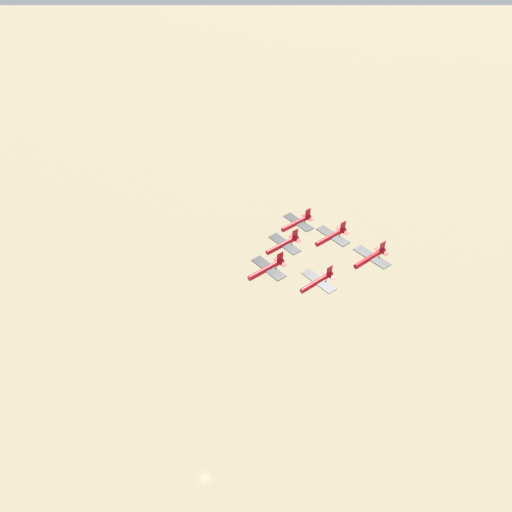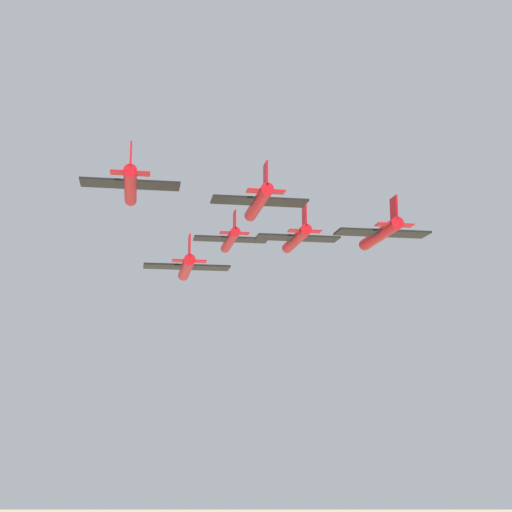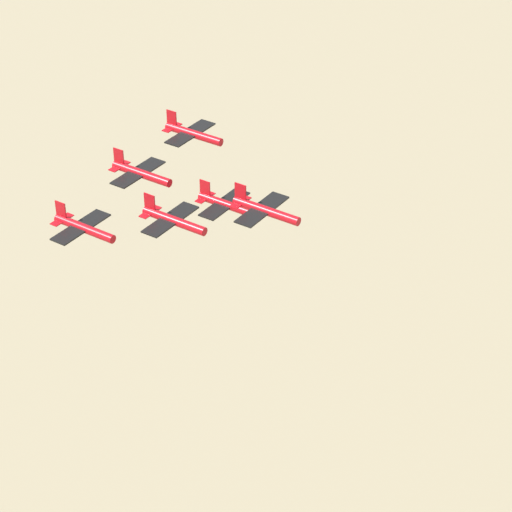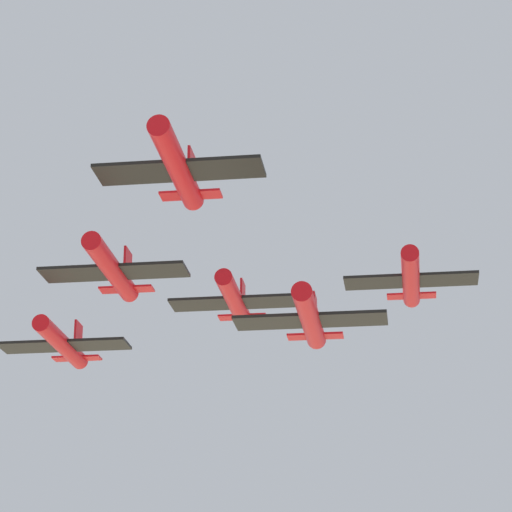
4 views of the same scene
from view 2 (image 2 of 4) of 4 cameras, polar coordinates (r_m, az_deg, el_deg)
The scene contains 6 objects.
jet_0 at distance 88.96m, azimuth -2.06°, elevation 1.34°, with size 9.75×9.51×3.32m.
jet_1 at distance 77.10m, azimuth -5.58°, elevation -0.88°, with size 9.75×9.51×3.32m.
jet_2 at distance 79.60m, azimuth 3.30°, elevation 1.44°, with size 9.75×9.51×3.32m.
jet_3 at distance 68.16m, azimuth -10.01°, elevation 5.65°, with size 9.75×9.51×3.32m.
jet_4 at distance 68.79m, azimuth 0.23°, elevation 4.38°, with size 9.75×9.51×3.32m.
jet_5 at distance 71.18m, azimuth 10.00°, elevation 1.80°, with size 9.75×9.51×3.32m.
Camera 2 is at (100.09, -21.59, 153.53)m, focal length 50.00 mm.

